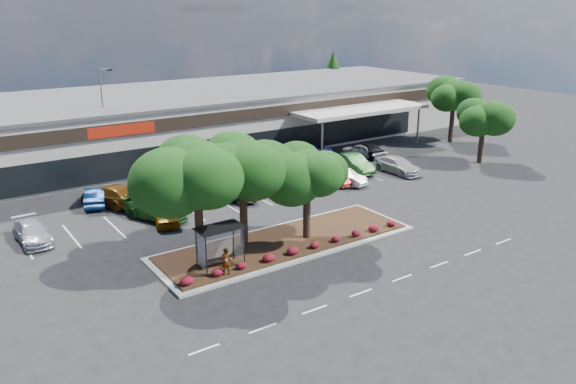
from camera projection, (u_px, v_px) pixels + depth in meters
ground at (347, 258)px, 35.51m from camera, size 160.00×160.00×0.00m
retail_store at (147, 123)px, 61.15m from camera, size 80.40×25.20×6.25m
landscape_island at (286, 242)px, 37.53m from camera, size 18.00×6.00×0.26m
lane_markings at (259, 211)px, 43.61m from camera, size 33.12×20.06×0.01m
shrub_row at (304, 247)px, 35.77m from camera, size 17.00×0.80×0.50m
bus_shelter at (219, 235)px, 33.08m from camera, size 2.75×1.55×2.59m
island_tree_west at (198, 199)px, 33.43m from camera, size 7.20×7.20×7.89m
island_tree_mid at (243, 190)px, 35.95m from camera, size 6.60×6.60×7.32m
island_tree_east at (307, 191)px, 37.05m from camera, size 5.80×5.80×6.50m
tree_east_near at (482, 132)px, 56.30m from camera, size 5.60×5.60×6.51m
tree_east_far at (453, 110)px, 65.09m from camera, size 6.40×6.40×7.62m
conifer_north_east at (333, 80)px, 86.87m from camera, size 3.96×3.96×9.00m
person_waiting at (226, 262)px, 32.38m from camera, size 0.66×0.48×1.68m
light_pole at (106, 127)px, 52.82m from camera, size 1.39×0.85×9.86m
car_0 at (32, 233)px, 37.70m from camera, size 2.01×4.69×1.35m
car_1 at (165, 213)px, 41.16m from camera, size 2.84×4.59×1.46m
car_2 at (156, 209)px, 41.84m from camera, size 4.03×5.61×1.51m
car_3 at (222, 185)px, 47.35m from camera, size 4.13×6.20×1.58m
car_4 at (241, 189)px, 46.56m from camera, size 2.90×4.90×1.53m
car_5 at (334, 176)px, 50.38m from camera, size 1.50×4.26×1.40m
car_6 at (345, 177)px, 50.24m from camera, size 2.41×4.29×1.34m
car_7 at (353, 163)px, 53.95m from camera, size 2.26×5.30×1.70m
car_8 at (397, 165)px, 53.61m from camera, size 2.15×5.20×1.51m
car_9 at (111, 195)px, 44.81m from camera, size 4.44×6.07×1.63m
car_10 at (95, 196)px, 44.85m from camera, size 2.90×4.66×1.45m
car_11 at (188, 176)px, 50.05m from camera, size 2.87×5.53×1.49m
car_12 at (172, 176)px, 50.39m from camera, size 2.15×4.35×1.37m
car_13 at (278, 169)px, 52.50m from camera, size 2.83×5.08×1.34m
car_14 at (258, 166)px, 53.51m from camera, size 2.72×5.16×1.38m
car_15 at (308, 150)px, 59.57m from camera, size 4.14×5.65×1.43m
car_16 at (361, 150)px, 59.35m from camera, size 2.63×4.51×1.44m
car_17 at (367, 149)px, 59.55m from camera, size 2.61×4.92×1.60m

